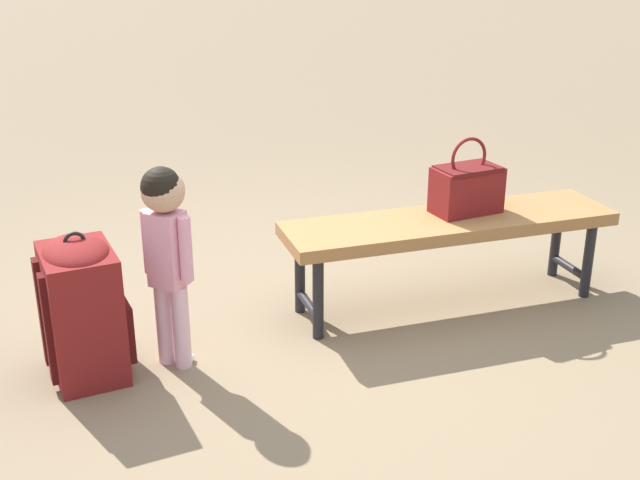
% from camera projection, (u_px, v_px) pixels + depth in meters
% --- Properties ---
extents(ground_plane, '(40.00, 40.00, 0.00)m').
position_uv_depth(ground_plane, '(308.00, 342.00, 3.61)').
color(ground_plane, '#7F6B51').
rests_on(ground_plane, ground).
extents(park_bench, '(1.65, 0.74, 0.45)m').
position_uv_depth(park_bench, '(449.00, 229.00, 3.83)').
color(park_bench, '#9E6B3D').
rests_on(park_bench, ground).
extents(handbag, '(0.33, 0.21, 0.37)m').
position_uv_depth(handbag, '(467.00, 187.00, 3.83)').
color(handbag, maroon).
rests_on(handbag, park_bench).
extents(child_standing, '(0.18, 0.21, 0.87)m').
position_uv_depth(child_standing, '(166.00, 237.00, 3.22)').
color(child_standing, '#E5B2C6').
rests_on(child_standing, ground).
extents(backpack_large, '(0.36, 0.40, 0.63)m').
position_uv_depth(backpack_large, '(83.00, 305.00, 3.25)').
color(backpack_large, maroon).
rests_on(backpack_large, ground).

